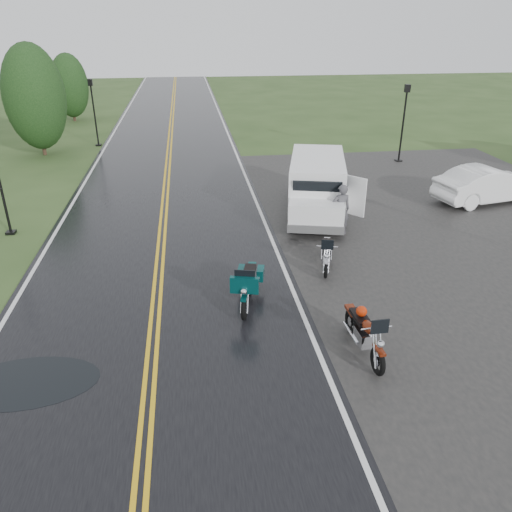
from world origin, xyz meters
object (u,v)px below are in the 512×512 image
at_px(motorcycle_silver, 326,262).
at_px(lamp_post_near_left, 0,182).
at_px(lamp_post_far_right, 403,124).
at_px(sedan_white, 487,185).
at_px(lamp_post_far_left, 94,113).
at_px(van_white, 292,202).
at_px(motorcycle_red, 379,351).
at_px(person_at_van, 341,211).
at_px(motorcycle_teal, 244,298).

xyz_separation_m(motorcycle_silver, lamp_post_near_left, (-10.29, 4.92, 1.35)).
bearing_deg(motorcycle_silver, lamp_post_far_right, 75.34).
height_order(sedan_white, lamp_post_far_right, lamp_post_far_right).
height_order(sedan_white, lamp_post_far_left, lamp_post_far_left).
relative_size(van_white, sedan_white, 1.25).
bearing_deg(motorcycle_red, lamp_post_far_left, 108.99).
xyz_separation_m(person_at_van, sedan_white, (7.06, 2.56, -0.17)).
relative_size(motorcycle_red, lamp_post_near_left, 0.56).
relative_size(motorcycle_red, lamp_post_far_right, 0.54).
xyz_separation_m(person_at_van, lamp_post_far_right, (6.07, 9.36, 1.10)).
xyz_separation_m(motorcycle_teal, lamp_post_near_left, (-7.66, 6.82, 1.26)).
bearing_deg(motorcycle_red, person_at_van, 76.91).
distance_m(van_white, lamp_post_far_right, 11.68).
bearing_deg(motorcycle_red, lamp_post_far_right, 63.69).
bearing_deg(lamp_post_far_right, lamp_post_near_left, -156.61).
relative_size(lamp_post_near_left, lamp_post_far_right, 0.96).
bearing_deg(van_white, motorcycle_red, -74.60).
xyz_separation_m(motorcycle_red, van_white, (-0.18, 8.27, 0.47)).
xyz_separation_m(motorcycle_teal, person_at_van, (3.99, 5.12, 0.25)).
bearing_deg(lamp_post_far_right, motorcycle_teal, -124.78).
distance_m(motorcycle_silver, van_white, 3.86).
distance_m(motorcycle_teal, sedan_white, 13.46).
bearing_deg(person_at_van, lamp_post_near_left, -11.75).
relative_size(sedan_white, lamp_post_far_right, 1.12).
bearing_deg(sedan_white, motorcycle_silver, 113.05).
distance_m(motorcycle_red, lamp_post_near_left, 13.93).
height_order(lamp_post_near_left, lamp_post_far_right, lamp_post_far_right).
bearing_deg(van_white, lamp_post_far_right, 62.91).
xyz_separation_m(person_at_van, lamp_post_near_left, (-11.65, 1.70, 1.01)).
height_order(van_white, lamp_post_far_right, lamp_post_far_right).
bearing_deg(lamp_post_far_right, motorcycle_red, -113.74).
xyz_separation_m(motorcycle_teal, sedan_white, (11.05, 7.68, 0.07)).
distance_m(person_at_van, lamp_post_near_left, 11.82).
height_order(motorcycle_red, van_white, van_white).
bearing_deg(sedan_white, lamp_post_near_left, 81.23).
relative_size(person_at_van, lamp_post_far_right, 0.46).
bearing_deg(van_white, motorcycle_teal, -98.48).
xyz_separation_m(motorcycle_red, motorcycle_teal, (-2.57, 2.55, 0.03)).
relative_size(motorcycle_teal, lamp_post_far_right, 0.56).
distance_m(van_white, person_at_van, 1.73).
relative_size(motorcycle_teal, sedan_white, 0.50).
bearing_deg(motorcycle_silver, lamp_post_near_left, 170.36).
distance_m(sedan_white, lamp_post_far_right, 6.99).
distance_m(motorcycle_silver, lamp_post_far_right, 14.68).
relative_size(sedan_white, lamp_post_far_left, 1.15).
xyz_separation_m(motorcycle_red, lamp_post_far_right, (7.49, 17.04, 1.37)).
bearing_deg(motorcycle_silver, motorcycle_red, -74.91).
height_order(motorcycle_red, lamp_post_far_right, lamp_post_far_right).
distance_m(van_white, lamp_post_near_left, 10.13).
relative_size(van_white, lamp_post_near_left, 1.46).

